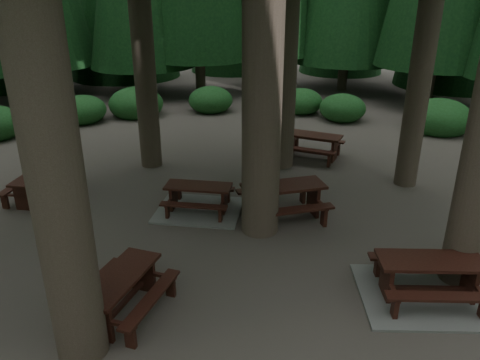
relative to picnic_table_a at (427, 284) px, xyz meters
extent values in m
plane|color=#4A443C|center=(-3.13, 2.86, -0.27)|extent=(80.00, 80.00, 0.00)
cube|color=gray|center=(0.00, 0.00, -0.25)|extent=(2.72, 2.42, 0.05)
cube|color=black|center=(0.00, 0.00, 0.49)|extent=(1.95, 1.12, 0.06)
cube|color=black|center=(0.14, 0.59, 0.19)|extent=(1.84, 0.67, 0.05)
cube|color=black|center=(-0.14, -0.59, 0.19)|extent=(1.84, 0.67, 0.05)
cube|color=black|center=(-0.71, 0.17, 0.09)|extent=(0.21, 0.56, 0.73)
cube|color=black|center=(-0.71, 0.17, 0.16)|extent=(0.42, 1.45, 0.06)
cube|color=black|center=(0.71, -0.17, 0.09)|extent=(0.21, 0.56, 0.73)
cube|color=black|center=(0.71, -0.17, 0.16)|extent=(0.42, 1.45, 0.06)
cube|color=black|center=(0.00, 0.00, -0.09)|extent=(1.50, 0.43, 0.08)
cube|color=black|center=(-7.60, 5.87, 0.42)|extent=(1.17, 1.77, 0.05)
cube|color=black|center=(-8.11, 6.06, 0.14)|extent=(0.78, 1.63, 0.05)
cube|color=black|center=(-7.08, 5.68, 0.14)|extent=(0.78, 1.63, 0.05)
cube|color=black|center=(-7.82, 5.25, 0.06)|extent=(0.50, 0.24, 0.66)
cube|color=black|center=(-7.82, 5.25, 0.11)|extent=(1.27, 0.52, 0.05)
cube|color=black|center=(-7.37, 6.49, 0.06)|extent=(0.50, 0.24, 0.66)
cube|color=black|center=(-7.37, 6.49, 0.11)|extent=(1.27, 0.52, 0.05)
cube|color=black|center=(-7.60, 5.87, -0.11)|extent=(0.54, 1.32, 0.07)
cube|color=gray|center=(-3.58, 4.30, -0.25)|extent=(2.53, 2.32, 0.05)
cube|color=black|center=(-3.58, 4.30, 0.40)|extent=(1.74, 1.15, 0.05)
cube|color=black|center=(-3.39, 4.81, 0.13)|extent=(1.59, 0.77, 0.04)
cube|color=black|center=(-3.76, 3.79, 0.13)|extent=(1.59, 0.77, 0.04)
cube|color=black|center=(-4.18, 4.52, 0.05)|extent=(0.24, 0.49, 0.65)
cube|color=black|center=(-4.18, 4.52, 0.11)|extent=(0.52, 1.25, 0.05)
cube|color=black|center=(-2.97, 4.08, 0.05)|extent=(0.24, 0.49, 0.65)
cube|color=black|center=(-2.97, 4.08, 0.11)|extent=(0.52, 1.25, 0.05)
cube|color=black|center=(-3.58, 4.30, -0.11)|extent=(1.29, 0.54, 0.07)
cube|color=black|center=(0.52, 7.45, 0.48)|extent=(1.87, 1.64, 0.06)
cube|color=black|center=(0.88, 7.94, 0.18)|extent=(1.60, 1.27, 0.05)
cube|color=black|center=(0.16, 6.97, 0.18)|extent=(1.60, 1.27, 0.05)
cube|color=black|center=(-0.06, 7.88, 0.09)|extent=(0.39, 0.49, 0.72)
cube|color=black|center=(-0.06, 7.88, 0.15)|extent=(0.93, 1.22, 0.06)
cube|color=black|center=(1.10, 7.02, 0.09)|extent=(0.39, 0.49, 0.72)
cube|color=black|center=(1.10, 7.02, 0.15)|extent=(0.93, 1.22, 0.06)
cube|color=black|center=(0.52, 7.45, -0.09)|extent=(1.26, 0.96, 0.08)
cube|color=black|center=(-5.35, 0.67, 0.45)|extent=(1.45, 1.82, 0.06)
cube|color=black|center=(-5.85, 0.96, 0.16)|extent=(1.08, 1.61, 0.05)
cube|color=black|center=(-4.86, 0.38, 0.16)|extent=(1.08, 1.61, 0.05)
cube|color=black|center=(-5.70, 0.08, 0.07)|extent=(0.49, 0.33, 0.69)
cube|color=black|center=(-5.70, 0.08, 0.13)|extent=(1.23, 0.77, 0.06)
cube|color=black|center=(-5.00, 1.27, 0.07)|extent=(0.49, 0.33, 0.69)
cube|color=black|center=(-5.00, 1.27, 0.13)|extent=(1.23, 0.77, 0.06)
cube|color=black|center=(-5.35, 0.67, -0.10)|extent=(0.80, 1.28, 0.08)
cube|color=black|center=(-1.63, 3.56, 0.55)|extent=(2.00, 0.87, 0.07)
cube|color=black|center=(-1.66, 4.22, 0.22)|extent=(1.97, 0.38, 0.05)
cube|color=black|center=(-1.59, 2.91, 0.22)|extent=(1.97, 0.38, 0.05)
cube|color=black|center=(-2.41, 3.52, 0.12)|extent=(0.12, 0.60, 0.78)
cube|color=black|center=(-2.41, 3.52, 0.19)|extent=(0.17, 1.58, 0.07)
cube|color=black|center=(-0.85, 3.61, 0.12)|extent=(0.12, 0.60, 0.78)
cube|color=black|center=(-0.85, 3.61, 0.19)|extent=(0.17, 1.58, 0.07)
cube|color=black|center=(-1.63, 3.56, -0.08)|extent=(1.64, 0.18, 0.09)
ellipsoid|color=#1E501B|center=(6.32, 9.31, 0.13)|extent=(2.42, 2.42, 1.49)
ellipsoid|color=#1E501B|center=(3.31, 11.55, 0.13)|extent=(1.90, 1.90, 1.17)
ellipsoid|color=#1E501B|center=(2.02, 13.03, 0.13)|extent=(1.84, 1.84, 1.13)
ellipsoid|color=#1E501B|center=(-1.83, 14.11, 0.13)|extent=(1.95, 1.95, 1.20)
ellipsoid|color=#1E501B|center=(-5.06, 14.07, 0.13)|extent=(2.31, 2.31, 1.42)
ellipsoid|color=#1E501B|center=(-7.22, 13.42, 0.13)|extent=(1.93, 1.93, 1.19)
camera|label=1|loc=(-4.71, -6.17, 4.97)|focal=35.00mm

